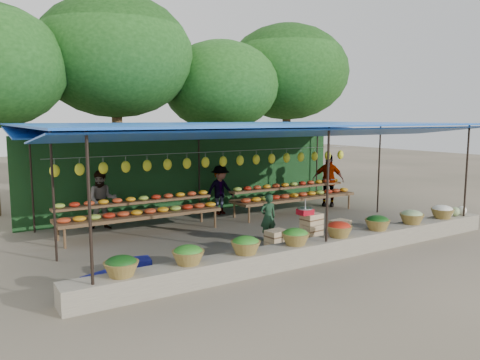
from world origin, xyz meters
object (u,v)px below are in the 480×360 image
crate_counter (310,233)px  blue_crate_back (137,267)px  vendor_seated (268,217)px  weighing_scale (305,211)px  blue_crate_front (102,285)px

crate_counter → blue_crate_back: size_ratio=4.57×
vendor_seated → blue_crate_back: (-3.58, -0.76, -0.42)m
weighing_scale → blue_crate_front: size_ratio=0.64×
blue_crate_front → weighing_scale: bearing=-14.4°
crate_counter → blue_crate_front: 4.95m
crate_counter → blue_crate_front: size_ratio=4.22×
weighing_scale → blue_crate_back: 4.00m
weighing_scale → blue_crate_back: weighing_scale is taller
crate_counter → blue_crate_back: 4.11m
blue_crate_back → crate_counter: bearing=6.4°
crate_counter → vendor_seated: bearing=118.8°
blue_crate_front → blue_crate_back: 1.05m
blue_crate_front → vendor_seated: bearing=-2.1°
weighing_scale → blue_crate_back: (-3.93, 0.20, -0.70)m
crate_counter → blue_crate_back: (-4.10, 0.20, -0.15)m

